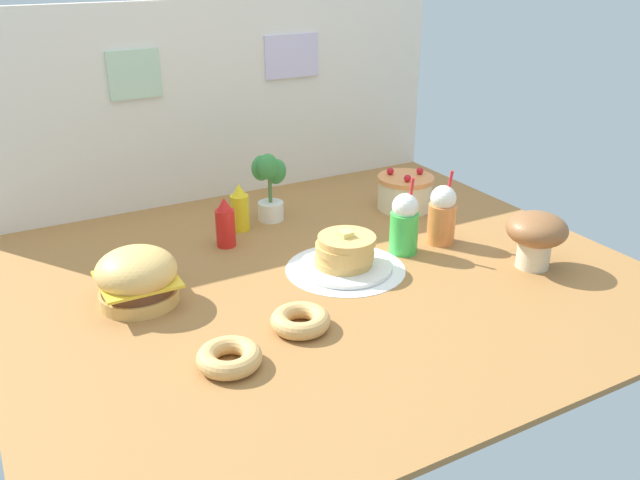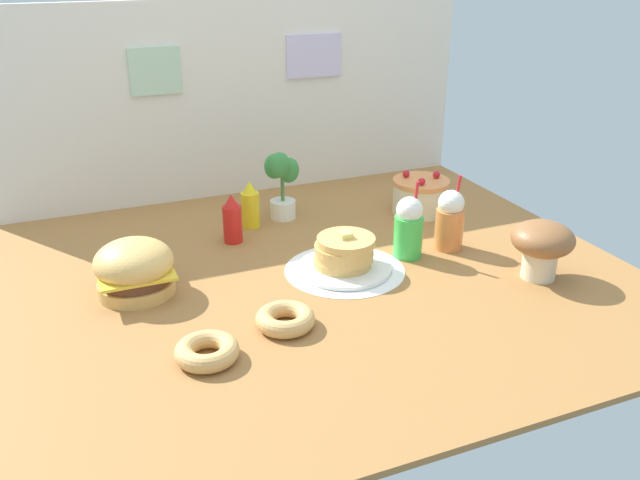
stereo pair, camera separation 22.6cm
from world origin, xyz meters
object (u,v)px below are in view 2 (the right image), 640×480
(cream_soda_cup, at_px, (409,227))
(mushroom_stool, at_px, (542,244))
(ketchup_bottle, at_px, (232,220))
(mustard_bottle, at_px, (250,206))
(pancake_stack, at_px, (344,256))
(donut_pink_glaze, at_px, (207,351))
(burger, at_px, (134,268))
(donut_chocolate, at_px, (285,318))
(potted_plant, at_px, (282,182))
(orange_float_cup, at_px, (450,220))
(layer_cake, at_px, (420,196))

(cream_soda_cup, distance_m, mushroom_stool, 0.45)
(ketchup_bottle, height_order, mustard_bottle, same)
(pancake_stack, relative_size, mushroom_stool, 1.55)
(donut_pink_glaze, bearing_deg, mustard_bottle, 65.56)
(burger, distance_m, mushroom_stool, 1.32)
(ketchup_bottle, relative_size, donut_chocolate, 1.08)
(mustard_bottle, height_order, potted_plant, potted_plant)
(burger, bearing_deg, mushroom_stool, -17.92)
(orange_float_cup, xyz_separation_m, donut_chocolate, (-0.74, -0.29, -0.08))
(burger, xyz_separation_m, cream_soda_cup, (0.93, -0.09, 0.02))
(ketchup_bottle, height_order, cream_soda_cup, cream_soda_cup)
(donut_chocolate, bearing_deg, mushroom_stool, -1.64)
(layer_cake, bearing_deg, ketchup_bottle, 179.66)
(mustard_bottle, distance_m, donut_pink_glaze, 0.93)
(potted_plant, bearing_deg, pancake_stack, -86.33)
(donut_pink_glaze, height_order, donut_chocolate, same)
(burger, distance_m, cream_soda_cup, 0.94)
(layer_cake, bearing_deg, donut_pink_glaze, -146.15)
(mustard_bottle, xyz_separation_m, cream_soda_cup, (0.43, -0.48, 0.02))
(pancake_stack, distance_m, cream_soda_cup, 0.26)
(donut_pink_glaze, relative_size, donut_chocolate, 1.00)
(ketchup_bottle, xyz_separation_m, donut_pink_glaze, (-0.28, -0.73, -0.06))
(ketchup_bottle, relative_size, donut_pink_glaze, 1.08)
(donut_pink_glaze, relative_size, mushroom_stool, 0.85)
(cream_soda_cup, relative_size, potted_plant, 0.98)
(pancake_stack, height_order, layer_cake, layer_cake)
(mustard_bottle, bearing_deg, mushroom_stool, -46.28)
(mushroom_stool, bearing_deg, cream_soda_cup, 135.59)
(donut_pink_glaze, xyz_separation_m, donut_chocolate, (0.25, 0.08, 0.00))
(donut_chocolate, bearing_deg, mustard_bottle, 80.18)
(mushroom_stool, bearing_deg, layer_cake, 95.32)
(mustard_bottle, distance_m, potted_plant, 0.16)
(layer_cake, bearing_deg, burger, -167.52)
(mustard_bottle, height_order, mushroom_stool, mushroom_stool)
(burger, bearing_deg, mustard_bottle, 37.58)
(burger, xyz_separation_m, orange_float_cup, (1.11, -0.09, 0.02))
(mustard_bottle, bearing_deg, burger, -142.42)
(donut_pink_glaze, bearing_deg, potted_plant, 59.02)
(burger, xyz_separation_m, ketchup_bottle, (0.39, 0.27, 0.00))
(burger, xyz_separation_m, potted_plant, (0.64, 0.42, 0.07))
(layer_cake, height_order, ketchup_bottle, ketchup_bottle)
(burger, distance_m, potted_plant, 0.77)
(orange_float_cup, xyz_separation_m, potted_plant, (-0.46, 0.51, 0.04))
(layer_cake, relative_size, potted_plant, 0.82)
(burger, height_order, potted_plant, potted_plant)
(donut_chocolate, bearing_deg, pancake_stack, 40.89)
(ketchup_bottle, bearing_deg, potted_plant, 31.28)
(pancake_stack, distance_m, donut_chocolate, 0.41)
(ketchup_bottle, bearing_deg, mustard_bottle, 47.70)
(pancake_stack, distance_m, layer_cake, 0.64)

